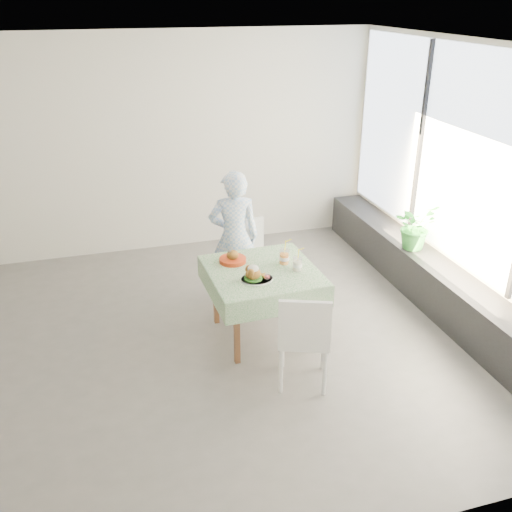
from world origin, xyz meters
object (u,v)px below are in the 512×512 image
object	(u,v)px
cafe_table	(262,295)
diner	(234,237)
juice_cup_orange	(284,257)
chair_far	(250,278)
chair_near	(303,355)
potted_plant	(415,226)
main_dish	(255,275)

from	to	relation	value
cafe_table	diner	xyz separation A→B (m)	(-0.07, 0.82, 0.30)
diner	juice_cup_orange	xyz separation A→B (m)	(0.32, -0.75, 0.05)
chair_far	chair_near	bearing A→B (deg)	-88.49
cafe_table	potted_plant	size ratio (longest dim) A/B	2.01
cafe_table	juice_cup_orange	xyz separation A→B (m)	(0.25, 0.07, 0.35)
cafe_table	chair_far	world-z (taller)	chair_far
diner	chair_far	bearing A→B (deg)	154.23
cafe_table	juice_cup_orange	size ratio (longest dim) A/B	3.66
potted_plant	diner	bearing A→B (deg)	171.97
chair_near	juice_cup_orange	distance (m)	1.06
cafe_table	main_dish	world-z (taller)	main_dish
main_dish	chair_far	bearing A→B (deg)	76.81
potted_plant	cafe_table	bearing A→B (deg)	-165.02
chair_near	diner	distance (m)	1.73
chair_near	diner	bearing A→B (deg)	96.69
potted_plant	chair_near	bearing A→B (deg)	-143.73
diner	main_dish	world-z (taller)	diner
potted_plant	main_dish	bearing A→B (deg)	-161.07
cafe_table	diner	world-z (taller)	diner
chair_near	potted_plant	world-z (taller)	potted_plant
chair_far	chair_near	size ratio (longest dim) A/B	1.00
juice_cup_orange	potted_plant	bearing A→B (deg)	14.79
main_dish	diner	bearing A→B (deg)	86.60
diner	main_dish	xyz separation A→B (m)	(-0.06, -1.02, 0.04)
cafe_table	chair_far	distance (m)	0.74
chair_far	potted_plant	size ratio (longest dim) A/B	1.72
diner	main_dish	size ratio (longest dim) A/B	4.83
main_dish	chair_near	bearing A→B (deg)	-68.31
cafe_table	chair_near	bearing A→B (deg)	-81.65
chair_far	chair_near	world-z (taller)	chair_near
chair_near	main_dish	size ratio (longest dim) A/B	2.96
diner	potted_plant	distance (m)	2.08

